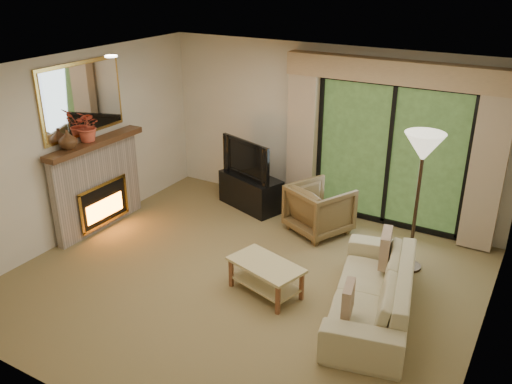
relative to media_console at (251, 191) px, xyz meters
The scene contains 22 objects.
floor 2.23m from the media_console, 61.62° to the right, with size 5.50×5.50×0.00m, color olive.
ceiling 3.22m from the media_console, 61.62° to the right, with size 5.50×5.50×0.00m, color silver.
wall_back 1.57m from the media_console, 27.57° to the left, with size 5.00×5.00×0.00m, color beige.
wall_front 4.69m from the media_console, 76.68° to the right, with size 5.00×5.00×0.00m, color beige.
wall_left 2.78m from the media_console, 131.02° to the right, with size 5.00×5.00×0.00m, color beige.
wall_right 4.40m from the media_console, 27.14° to the right, with size 5.00×5.00×0.00m, color beige.
fireplace 2.39m from the media_console, 132.01° to the right, with size 0.24×1.70×1.37m, color gray, non-canonical shape.
mirror 2.94m from the media_console, 133.51° to the right, with size 0.07×1.45×1.02m, color gold, non-canonical shape.
sliding_door 2.27m from the media_console, 13.68° to the left, with size 2.26×0.10×2.16m, color black, non-canonical shape.
curtain_left 1.23m from the media_console, 29.00° to the left, with size 0.45×0.18×2.35m, color tan.
curtain_right 3.55m from the media_console, ahead, with size 0.45×0.18×2.35m, color tan.
cornice 2.93m from the media_console, 11.29° to the left, with size 3.20×0.24×0.32m, color tan.
media_console is the anchor object (origin of this frame).
tv 0.58m from the media_console, 90.00° to the left, with size 1.07×0.14×0.61m, color black.
armchair 1.34m from the media_console, 10.81° to the right, with size 0.78×0.80×0.73m, color brown.
sofa 3.21m from the media_console, 34.12° to the right, with size 2.12×0.83×0.62m, color tan.
pillow_near 3.55m from the media_console, 42.99° to the right, with size 0.09×0.35×0.35m, color brown.
pillow_far 2.86m from the media_console, 24.73° to the right, with size 0.11×0.42×0.42m, color brown.
coffee_table 2.50m from the media_console, 55.28° to the right, with size 0.90×0.50×0.41m, color tan, non-canonical shape.
floor_lamp 2.90m from the media_console, 12.14° to the right, with size 0.49×0.49×1.84m, color beige, non-canonical shape.
vase 2.95m from the media_console, 125.48° to the right, with size 0.25×0.25×0.26m, color #452916.
branches 2.73m from the media_console, 130.72° to the right, with size 0.40×0.35×0.44m, color #CC4E35.
Camera 1 is at (3.06, -4.96, 3.72)m, focal length 38.00 mm.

